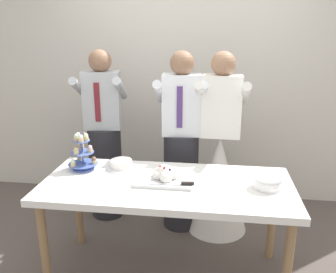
{
  "coord_description": "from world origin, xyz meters",
  "views": [
    {
      "loc": [
        0.32,
        -2.31,
        1.84
      ],
      "look_at": [
        -0.01,
        0.15,
        1.07
      ],
      "focal_mm": 37.73,
      "sensor_mm": 36.0,
      "label": 1
    }
  ],
  "objects_px": {
    "round_cake": "(121,165)",
    "person_guest": "(105,145)",
    "plate_stack": "(268,182)",
    "cupcake_stand": "(82,153)",
    "person_bride": "(218,171)",
    "main_cake_tray": "(165,176)",
    "dessert_table": "(167,192)",
    "person_groom": "(181,152)"
  },
  "relations": [
    {
      "from": "dessert_table",
      "to": "person_bride",
      "type": "xyz_separation_m",
      "value": [
        0.38,
        0.73,
        -0.12
      ]
    },
    {
      "from": "dessert_table",
      "to": "person_groom",
      "type": "height_order",
      "value": "person_groom"
    },
    {
      "from": "main_cake_tray",
      "to": "person_guest",
      "type": "relative_size",
      "value": 0.26
    },
    {
      "from": "plate_stack",
      "to": "person_groom",
      "type": "distance_m",
      "value": 1.0
    },
    {
      "from": "dessert_table",
      "to": "person_guest",
      "type": "height_order",
      "value": "person_guest"
    },
    {
      "from": "plate_stack",
      "to": "person_groom",
      "type": "bearing_deg",
      "value": 132.17
    },
    {
      "from": "dessert_table",
      "to": "main_cake_tray",
      "type": "bearing_deg",
      "value": 124.05
    },
    {
      "from": "dessert_table",
      "to": "person_guest",
      "type": "relative_size",
      "value": 1.08
    },
    {
      "from": "cupcake_stand",
      "to": "main_cake_tray",
      "type": "distance_m",
      "value": 0.69
    },
    {
      "from": "main_cake_tray",
      "to": "plate_stack",
      "type": "relative_size",
      "value": 2.18
    },
    {
      "from": "round_cake",
      "to": "plate_stack",
      "type": "bearing_deg",
      "value": -11.35
    },
    {
      "from": "cupcake_stand",
      "to": "person_groom",
      "type": "xyz_separation_m",
      "value": [
        0.72,
        0.57,
        -0.16
      ]
    },
    {
      "from": "cupcake_stand",
      "to": "person_groom",
      "type": "bearing_deg",
      "value": 38.41
    },
    {
      "from": "round_cake",
      "to": "person_bride",
      "type": "relative_size",
      "value": 0.14
    },
    {
      "from": "dessert_table",
      "to": "person_groom",
      "type": "distance_m",
      "value": 0.74
    },
    {
      "from": "dessert_table",
      "to": "person_guest",
      "type": "xyz_separation_m",
      "value": [
        -0.73,
        0.85,
        0.05
      ]
    },
    {
      "from": "cupcake_stand",
      "to": "round_cake",
      "type": "height_order",
      "value": "cupcake_stand"
    },
    {
      "from": "person_guest",
      "to": "main_cake_tray",
      "type": "bearing_deg",
      "value": -49.17
    },
    {
      "from": "plate_stack",
      "to": "main_cake_tray",
      "type": "bearing_deg",
      "value": 177.63
    },
    {
      "from": "cupcake_stand",
      "to": "plate_stack",
      "type": "relative_size",
      "value": 1.53
    },
    {
      "from": "person_groom",
      "to": "cupcake_stand",
      "type": "bearing_deg",
      "value": -141.59
    },
    {
      "from": "dessert_table",
      "to": "main_cake_tray",
      "type": "relative_size",
      "value": 4.13
    },
    {
      "from": "plate_stack",
      "to": "person_bride",
      "type": "distance_m",
      "value": 0.84
    },
    {
      "from": "cupcake_stand",
      "to": "person_guest",
      "type": "distance_m",
      "value": 0.7
    },
    {
      "from": "plate_stack",
      "to": "person_bride",
      "type": "height_order",
      "value": "person_bride"
    },
    {
      "from": "round_cake",
      "to": "person_guest",
      "type": "distance_m",
      "value": 0.72
    },
    {
      "from": "dessert_table",
      "to": "person_groom",
      "type": "bearing_deg",
      "value": 87.53
    },
    {
      "from": "plate_stack",
      "to": "person_guest",
      "type": "bearing_deg",
      "value": 149.18
    },
    {
      "from": "round_cake",
      "to": "person_guest",
      "type": "bearing_deg",
      "value": 118.03
    },
    {
      "from": "dessert_table",
      "to": "round_cake",
      "type": "bearing_deg",
      "value": 151.25
    },
    {
      "from": "cupcake_stand",
      "to": "person_guest",
      "type": "xyz_separation_m",
      "value": [
        -0.04,
        0.68,
        -0.16
      ]
    },
    {
      "from": "dessert_table",
      "to": "main_cake_tray",
      "type": "distance_m",
      "value": 0.12
    },
    {
      "from": "dessert_table",
      "to": "plate_stack",
      "type": "relative_size",
      "value": 9.02
    },
    {
      "from": "person_groom",
      "to": "person_bride",
      "type": "height_order",
      "value": "same"
    },
    {
      "from": "person_guest",
      "to": "round_cake",
      "type": "bearing_deg",
      "value": -61.97
    },
    {
      "from": "cupcake_stand",
      "to": "plate_stack",
      "type": "height_order",
      "value": "cupcake_stand"
    },
    {
      "from": "person_guest",
      "to": "person_groom",
      "type": "bearing_deg",
      "value": -8.46
    },
    {
      "from": "person_bride",
      "to": "main_cake_tray",
      "type": "bearing_deg",
      "value": -119.37
    },
    {
      "from": "main_cake_tray",
      "to": "person_groom",
      "type": "distance_m",
      "value": 0.72
    },
    {
      "from": "person_guest",
      "to": "cupcake_stand",
      "type": "bearing_deg",
      "value": -86.41
    },
    {
      "from": "plate_stack",
      "to": "person_guest",
      "type": "relative_size",
      "value": 0.12
    },
    {
      "from": "person_bride",
      "to": "person_guest",
      "type": "distance_m",
      "value": 1.13
    }
  ]
}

